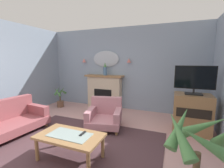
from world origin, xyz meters
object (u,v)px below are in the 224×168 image
wall_sconce_left (84,60)px  tv_remote (83,134)px  fireplace (104,92)px  coffee_table (70,138)px  mantel_vase_left (105,69)px  potted_plant_small_fern (60,98)px  wall_sconce_right (129,60)px  armchair_beside_couch (105,115)px  tv_cabinet (192,113)px  potted_plant_corner_palm (196,164)px  tv_flatscreen (195,79)px  floral_couch (2,122)px  wall_mirror (106,59)px

wall_sconce_left → tv_remote: bearing=-59.0°
fireplace → coffee_table: (0.69, -2.89, -0.19)m
mantel_vase_left → potted_plant_small_fern: bearing=-162.4°
mantel_vase_left → wall_sconce_right: (0.80, 0.12, 0.30)m
coffee_table → armchair_beside_couch: armchair_beside_couch is taller
tv_remote → tv_cabinet: (1.79, 1.81, -0.00)m
coffee_table → potted_plant_corner_palm: 1.85m
potted_plant_small_fern → armchair_beside_couch: bearing=-23.0°
tv_cabinet → tv_flatscreen: size_ratio=1.07×
fireplace → wall_sconce_left: (-0.85, 0.09, 1.09)m
coffee_table → tv_flatscreen: (1.98, 1.89, 0.86)m
armchair_beside_couch → tv_cabinet: 2.05m
mantel_vase_left → potted_plant_corner_palm: bearing=-51.3°
tv_cabinet → fireplace: bearing=159.9°
wall_sconce_right → tv_remote: bearing=-89.4°
tv_cabinet → mantel_vase_left: bearing=160.1°
potted_plant_corner_palm → potted_plant_small_fern: 4.79m
floral_couch → wall_sconce_left: bearing=82.7°
wall_sconce_left → wall_sconce_right: same height
potted_plant_small_fern → wall_sconce_left: bearing=43.1°
coffee_table → tv_flatscreen: size_ratio=1.31×
fireplace → armchair_beside_couch: (0.69, -1.46, -0.27)m
wall_sconce_right → tv_flatscreen: bearing=-30.9°
floral_couch → fireplace: bearing=66.2°
floral_couch → armchair_beside_couch: 2.30m
coffee_table → floral_couch: floral_couch is taller
tv_remote → mantel_vase_left: bearing=106.8°
tv_remote → tv_flatscreen: bearing=44.9°
floral_couch → potted_plant_corner_palm: 3.76m
wall_sconce_right → fireplace: bearing=-173.8°
wall_sconce_left → potted_plant_corner_palm: wall_sconce_left is taller
fireplace → armchair_beside_couch: size_ratio=1.38×
tv_remote → tv_cabinet: size_ratio=0.18×
fireplace → potted_plant_corner_palm: (2.52, -3.11, -0.01)m
floral_couch → armchair_beside_couch: (1.90, 1.29, -0.01)m
fireplace → tv_cabinet: bearing=-20.1°
wall_sconce_right → tv_cabinet: size_ratio=0.16×
wall_sconce_right → tv_remote: size_ratio=0.88×
mantel_vase_left → wall_sconce_right: size_ratio=3.10×
wall_sconce_right → coffee_table: 3.24m
wall_sconce_left → tv_flatscreen: bearing=-17.2°
wall_sconce_right → potted_plant_corner_palm: wall_sconce_right is taller
wall_mirror → tv_flatscreen: bearing=-23.1°
fireplace → tv_cabinet: fireplace is taller
mantel_vase_left → potted_plant_corner_palm: size_ratio=0.38×
wall_sconce_left → potted_plant_corner_palm: (3.37, -3.21, -1.10)m
wall_sconce_right → tv_cabinet: (1.83, -1.07, -1.21)m
wall_sconce_left → tv_cabinet: wall_sconce_left is taller
fireplace → floral_couch: size_ratio=0.76×
mantel_vase_left → wall_mirror: 0.40m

